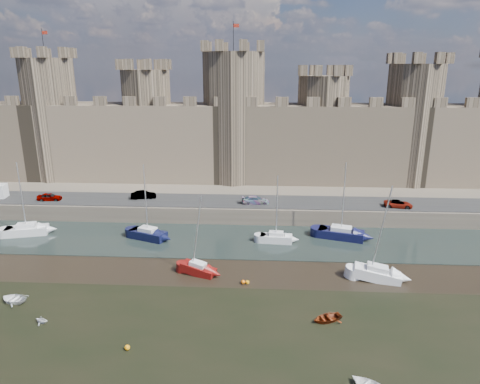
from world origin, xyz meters
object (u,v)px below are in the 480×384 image
(car_0, at_px, (49,197))
(sailboat_0, at_px, (27,230))
(sailboat_1, at_px, (148,234))
(sailboat_4, at_px, (198,268))
(car_2, at_px, (255,200))
(sailboat_3, at_px, (341,233))
(car_3, at_px, (398,204))
(sailboat_5, at_px, (377,273))
(sailboat_2, at_px, (276,237))
(car_1, at_px, (143,195))

(car_0, bearing_deg, sailboat_0, 178.93)
(sailboat_1, height_order, sailboat_4, sailboat_1)
(car_2, distance_m, sailboat_3, 14.31)
(car_2, height_order, sailboat_3, sailboat_3)
(car_3, bearing_deg, sailboat_5, 165.91)
(sailboat_2, height_order, sailboat_5, sailboat_5)
(car_3, xyz_separation_m, sailboat_2, (-18.63, -8.59, -2.31))
(sailboat_1, bearing_deg, sailboat_5, 2.03)
(sailboat_4, relative_size, sailboat_5, 0.86)
(car_2, relative_size, sailboat_3, 0.39)
(sailboat_5, bearing_deg, car_2, 138.09)
(sailboat_3, bearing_deg, car_2, 165.56)
(car_3, xyz_separation_m, sailboat_4, (-27.87, -18.29, -2.37))
(sailboat_2, bearing_deg, sailboat_0, -176.94)
(car_0, relative_size, sailboat_1, 0.35)
(car_0, height_order, car_3, car_0)
(car_0, bearing_deg, sailboat_3, -103.29)
(sailboat_0, height_order, sailboat_5, sailboat_5)
(sailboat_0, bearing_deg, sailboat_3, -13.32)
(sailboat_0, bearing_deg, car_3, -6.56)
(sailboat_3, bearing_deg, car_0, -172.38)
(car_1, relative_size, car_2, 0.94)
(car_1, distance_m, car_3, 39.83)
(car_3, xyz_separation_m, sailboat_0, (-53.98, -7.86, -2.27))
(sailboat_4, bearing_deg, sailboat_0, 177.92)
(sailboat_0, relative_size, sailboat_1, 1.00)
(car_0, height_order, car_2, car_0)
(car_3, height_order, sailboat_3, sailboat_3)
(car_0, xyz_separation_m, sailboat_3, (44.89, -7.10, -2.31))
(sailboat_1, height_order, sailboat_3, sailboat_3)
(car_2, xyz_separation_m, sailboat_1, (-14.71, -9.01, -2.29))
(sailboat_0, relative_size, sailboat_3, 0.97)
(car_1, height_order, sailboat_0, sailboat_0)
(sailboat_0, xyz_separation_m, sailboat_2, (35.35, -0.73, -0.05))
(sailboat_3, distance_m, sailboat_5, 12.04)
(car_1, xyz_separation_m, sailboat_4, (11.90, -20.52, -2.45))
(car_0, distance_m, sailboat_5, 50.64)
(car_0, bearing_deg, car_2, -93.98)
(car_1, xyz_separation_m, sailboat_2, (21.14, -10.82, -2.39))
(car_2, bearing_deg, sailboat_4, 155.56)
(sailboat_5, bearing_deg, sailboat_1, 172.33)
(car_1, height_order, car_2, car_1)
(car_1, distance_m, sailboat_0, 17.59)
(car_2, relative_size, sailboat_5, 0.38)
(sailboat_1, relative_size, sailboat_5, 0.95)
(car_3, xyz_separation_m, sailboat_1, (-36.37, -8.41, -2.25))
(car_0, xyz_separation_m, car_1, (14.69, 1.81, 0.02))
(car_0, height_order, sailboat_1, sailboat_1)
(car_2, height_order, sailboat_1, sailboat_1)
(sailboat_2, bearing_deg, car_1, 157.13)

